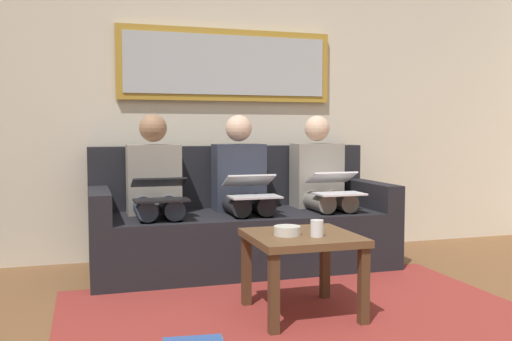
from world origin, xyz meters
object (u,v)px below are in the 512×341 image
Objects in this scene: laptop_silver at (251,187)px; person_right at (156,189)px; laptop_white at (335,184)px; coffee_table at (302,247)px; couch at (240,224)px; person_middle at (242,186)px; laptop_black at (160,190)px; framed_mirror at (227,65)px; cup at (317,228)px; person_left at (322,184)px; bowl at (287,231)px.

person_right reaches higher than laptop_silver.
coffee_table is at bearing 55.95° from laptop_white.
person_right reaches higher than couch.
person_middle is at bearing 90.00° from couch.
laptop_black is (0.64, 0.01, 0.00)m from laptop_silver.
person_right is 0.24m from laptop_black.
person_middle is (0.00, 0.46, -0.94)m from framed_mirror.
cup is 1.02m from laptop_silver.
cup is 0.26× the size of laptop_silver.
person_left is at bearing 144.47° from framed_mirror.
person_left is 1.00× the size of person_middle.
laptop_silver is at bearing -88.62° from coffee_table.
laptop_black reaches higher than cup.
person_left reaches higher than laptop_black.
couch is 1.93× the size of person_middle.
laptop_white is at bearing -179.77° from laptop_silver.
couch is 0.44m from laptop_silver.
couch is 6.02× the size of laptop_white.
framed_mirror is 1.32m from laptop_black.
framed_mirror reaches higher than bowl.
person_right is at bearing 6.13° from couch.
laptop_silver is at bearing 90.00° from couch.
bowl is at bearing 116.18° from person_right.
cup reaches higher than coffee_table.
coffee_table is at bearing 119.95° from person_right.
couch is at bearing -154.08° from laptop_black.
person_right is at bearing -20.32° from laptop_silver.
coffee_table is at bearing -63.80° from cup.
couch is 0.71m from person_left.
person_right is at bearing -63.82° from bowl.
laptop_black is at bearing -54.72° from cup.
laptop_white is at bearing 132.79° from framed_mirror.
bowl is at bearing 121.86° from laptop_black.
laptop_white reaches higher than bowl.
person_right is at bearing 0.00° from person_left.
framed_mirror is 1.32m from laptop_white.
framed_mirror is 1.94m from bowl.
bowl is at bearing 86.57° from person_middle.
couch is 6.18× the size of laptop_black.
laptop_white is (-0.64, 0.69, -0.92)m from framed_mirror.
person_left reaches higher than laptop_white.
person_middle is 1.00× the size of person_right.
person_middle is 3.20× the size of laptop_black.
laptop_black is at bearing 0.48° from laptop_silver.
coffee_table is 6.43× the size of cup.
laptop_silver is (0.07, -1.01, 0.13)m from cup.
cup is (-0.05, 0.10, 0.12)m from coffee_table.
couch is 3.80× the size of coffee_table.
cup is at bearing 92.33° from framed_mirror.
laptop_black is (0.71, -1.00, 0.13)m from cup.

